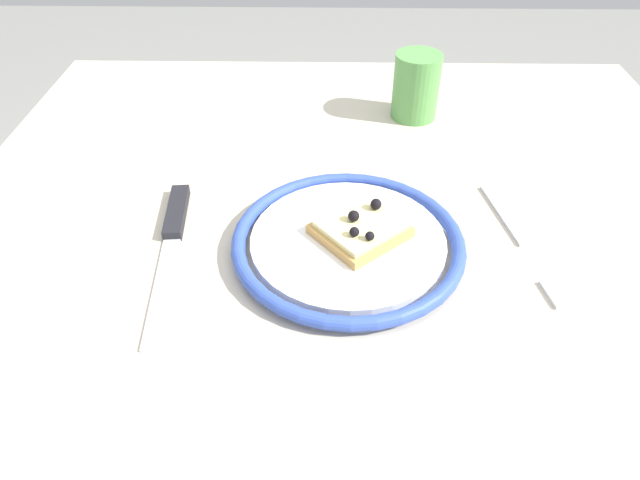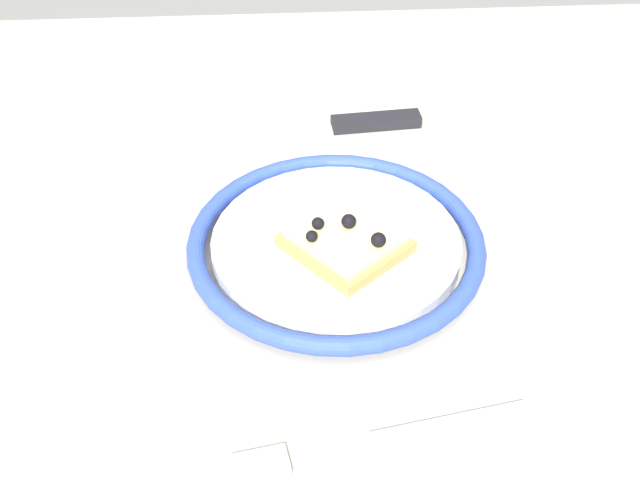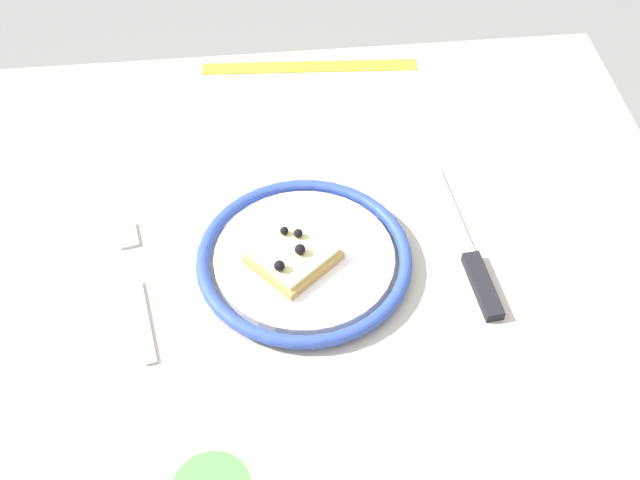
% 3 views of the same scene
% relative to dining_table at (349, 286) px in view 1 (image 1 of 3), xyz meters
% --- Properties ---
extents(dining_table, '(0.94, 0.90, 0.73)m').
position_rel_dining_table_xyz_m(dining_table, '(0.00, 0.00, 0.00)').
color(dining_table, '#BCB29E').
rests_on(dining_table, ground_plane).
extents(plate, '(0.24, 0.24, 0.02)m').
position_rel_dining_table_xyz_m(plate, '(0.01, 0.04, 0.11)').
color(plate, white).
rests_on(plate, dining_table).
extents(pizza_slice_near, '(0.11, 0.11, 0.03)m').
position_rel_dining_table_xyz_m(pizza_slice_near, '(-0.01, 0.04, 0.12)').
color(pizza_slice_near, tan).
rests_on(pizza_slice_near, plate).
extents(knife, '(0.04, 0.24, 0.01)m').
position_rel_dining_table_xyz_m(knife, '(0.19, 0.02, 0.10)').
color(knife, silver).
rests_on(knife, dining_table).
extents(fork, '(0.05, 0.20, 0.00)m').
position_rel_dining_table_xyz_m(fork, '(-0.18, 0.03, 0.10)').
color(fork, silver).
rests_on(fork, dining_table).
extents(cup, '(0.07, 0.07, 0.09)m').
position_rel_dining_table_xyz_m(cup, '(-0.10, -0.26, 0.14)').
color(cup, '#599E4C').
rests_on(cup, dining_table).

